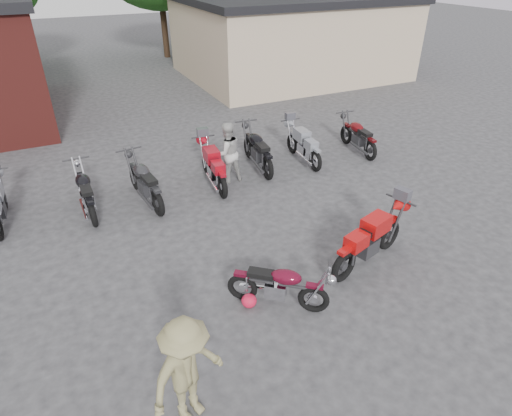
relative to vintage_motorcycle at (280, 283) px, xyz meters
name	(u,v)px	position (x,y,z in m)	size (l,w,h in m)	color
ground	(288,308)	(0.12, -0.13, -0.51)	(90.00, 90.00, 0.00)	#2F2F31
stucco_building	(289,39)	(8.62, 14.87, 1.24)	(10.00, 8.00, 3.50)	tan
vintage_motorcycle	(280,283)	(0.00, 0.00, 0.00)	(1.77, 0.58, 1.02)	#540A1D
sportbike	(371,237)	(2.21, 0.32, 0.11)	(2.14, 0.71, 1.24)	red
helmet	(249,301)	(-0.49, 0.22, -0.39)	(0.28, 0.28, 0.25)	red
person_light	(227,153)	(1.07, 4.93, 0.33)	(0.82, 0.64, 1.68)	#B7B7B3
person_tan	(187,372)	(-2.08, -1.34, 0.35)	(1.11, 0.64, 1.72)	#8C8456
row_bike_2	(85,190)	(-2.61, 4.93, 0.07)	(2.00, 0.66, 1.16)	black
row_bike_3	(144,180)	(-1.23, 4.77, 0.10)	(2.12, 0.70, 1.23)	#262629
row_bike_4	(213,165)	(0.64, 4.90, 0.08)	(2.05, 0.68, 1.19)	#AC0E1D
row_bike_5	(257,148)	(2.18, 5.36, 0.11)	(2.16, 0.71, 1.25)	black
row_bike_6	(303,143)	(3.61, 5.17, 0.06)	(1.98, 0.65, 1.15)	gray
row_bike_7	(358,134)	(5.56, 5.08, 0.06)	(1.96, 0.65, 1.14)	#560A0E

